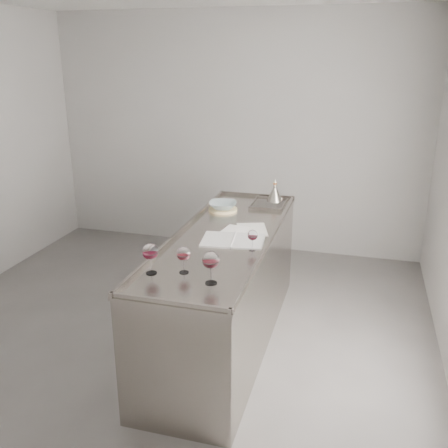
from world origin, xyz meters
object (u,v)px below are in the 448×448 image
(counter, at_px, (225,289))
(wine_glass_middle, at_px, (184,254))
(wine_glass_right, at_px, (211,261))
(wine_glass_small, at_px, (253,236))
(notebook, at_px, (233,240))
(wine_funnel, at_px, (275,194))
(wine_glass_left, at_px, (150,252))
(ceramic_bowl, at_px, (223,205))

(counter, bearing_deg, wine_glass_middle, -95.52)
(wine_glass_right, xyz_separation_m, wine_glass_small, (0.13, 0.62, -0.04))
(counter, height_order, wine_glass_right, wine_glass_right)
(notebook, height_order, wine_funnel, wine_funnel)
(counter, relative_size, wine_glass_left, 11.61)
(wine_glass_small, bearing_deg, wine_glass_left, -133.24)
(ceramic_bowl, relative_size, wine_funnel, 1.10)
(notebook, relative_size, ceramic_bowl, 2.05)
(ceramic_bowl, bearing_deg, counter, -72.71)
(wine_glass_left, xyz_separation_m, notebook, (0.37, 0.72, -0.14))
(counter, bearing_deg, wine_funnel, 79.34)
(wine_glass_right, distance_m, wine_funnel, 1.93)
(wine_glass_middle, bearing_deg, ceramic_bowl, 95.25)
(notebook, bearing_deg, counter, 126.10)
(wine_glass_small, distance_m, notebook, 0.25)
(notebook, xyz_separation_m, wine_funnel, (0.11, 1.18, 0.06))
(wine_glass_left, distance_m, wine_glass_small, 0.80)
(wine_glass_left, bearing_deg, ceramic_bowl, 87.03)
(notebook, bearing_deg, wine_glass_left, -124.78)
(wine_glass_middle, xyz_separation_m, ceramic_bowl, (-0.13, 1.39, -0.08))
(wine_glass_small, distance_m, wine_funnel, 1.31)
(counter, relative_size, wine_glass_right, 11.25)
(wine_glass_middle, bearing_deg, wine_glass_small, 56.04)
(wine_glass_left, distance_m, ceramic_bowl, 1.46)
(wine_funnel, bearing_deg, notebook, -95.30)
(wine_funnel, bearing_deg, counter, -100.66)
(wine_glass_small, height_order, ceramic_bowl, wine_glass_small)
(wine_funnel, bearing_deg, wine_glass_right, -91.63)
(wine_glass_left, height_order, wine_glass_right, wine_glass_right)
(ceramic_bowl, height_order, wine_funnel, wine_funnel)
(wine_glass_middle, distance_m, notebook, 0.68)
(wine_glass_left, distance_m, notebook, 0.82)
(notebook, xyz_separation_m, ceramic_bowl, (-0.29, 0.74, 0.04))
(counter, distance_m, wine_funnel, 1.22)
(counter, relative_size, wine_funnel, 10.60)
(wine_glass_left, bearing_deg, wine_glass_middle, 18.97)
(wine_glass_left, height_order, wine_glass_small, wine_glass_left)
(wine_glass_right, xyz_separation_m, ceramic_bowl, (-0.35, 1.49, -0.10))
(wine_glass_left, height_order, ceramic_bowl, wine_glass_left)
(counter, height_order, ceramic_bowl, ceramic_bowl)
(wine_glass_left, bearing_deg, notebook, 62.80)
(wine_glass_left, distance_m, wine_glass_middle, 0.22)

